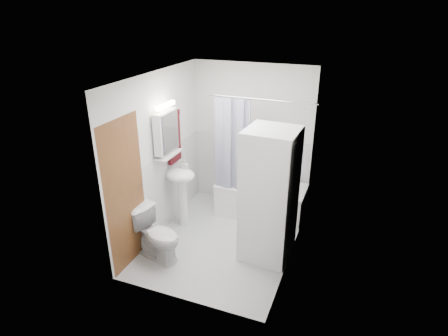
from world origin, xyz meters
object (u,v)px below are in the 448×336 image
(bathtub, at_px, (261,198))
(sink, at_px, (181,184))
(washer_dryer, at_px, (269,196))
(toilet, at_px, (157,235))

(bathtub, relative_size, sink, 1.36)
(sink, height_order, washer_dryer, washer_dryer)
(bathtub, relative_size, washer_dryer, 0.78)
(sink, relative_size, washer_dryer, 0.57)
(sink, relative_size, toilet, 1.45)
(washer_dryer, relative_size, toilet, 2.53)
(bathtub, height_order, toilet, toilet)
(sink, bearing_deg, bathtub, 34.50)
(bathtub, bearing_deg, washer_dryer, -69.70)
(sink, bearing_deg, washer_dryer, -10.76)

